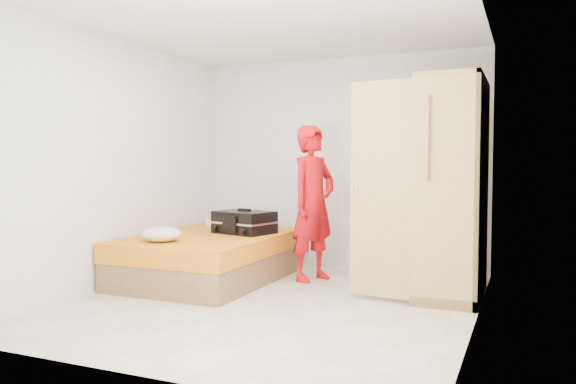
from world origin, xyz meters
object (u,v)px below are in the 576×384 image
at_px(wardrobe, 447,194).
at_px(round_cushion, 162,234).
at_px(person, 313,203).
at_px(bed, 209,257).
at_px(suitcase, 244,222).

height_order(wardrobe, round_cushion, wardrobe).
distance_m(wardrobe, person, 1.47).
height_order(bed, person, person).
height_order(wardrobe, person, wardrobe).
xyz_separation_m(person, round_cushion, (-1.22, -1.09, -0.28)).
height_order(bed, round_cushion, round_cushion).
height_order(person, round_cushion, person).
xyz_separation_m(bed, wardrobe, (2.50, 0.27, 0.75)).
distance_m(bed, wardrobe, 2.62).
xyz_separation_m(wardrobe, person, (-1.45, 0.19, -0.14)).
xyz_separation_m(wardrobe, round_cushion, (-2.68, -0.91, -0.42)).
height_order(person, suitcase, person).
distance_m(bed, person, 1.29).
relative_size(bed, suitcase, 2.72).
relative_size(wardrobe, person, 1.23).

